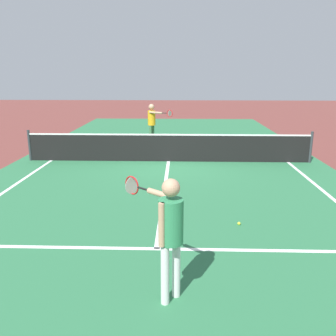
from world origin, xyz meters
TOP-DOWN VIEW (x-y plane):
  - ground_plane at (0.00, 0.00)m, footprint 60.00×60.00m
  - court_surface_inbounds at (0.00, 0.00)m, footprint 10.62×24.40m
  - line_service_near at (0.00, -6.40)m, footprint 8.22×0.10m
  - line_center_service at (0.00, -3.20)m, footprint 0.10×6.40m
  - net at (0.00, 0.00)m, footprint 9.76×0.09m
  - player_near at (0.26, -7.79)m, footprint 0.86×1.00m
  - player_far at (-0.77, 2.91)m, footprint 1.07×0.85m
  - tennis_ball_mid_court at (1.58, -5.34)m, footprint 0.07×0.07m

SIDE VIEW (x-z plane):
  - ground_plane at x=0.00m, z-range 0.00..0.00m
  - court_surface_inbounds at x=0.00m, z-range 0.00..0.00m
  - line_service_near at x=0.00m, z-range 0.00..0.01m
  - line_center_service at x=0.00m, z-range 0.00..0.01m
  - tennis_ball_mid_court at x=1.58m, z-range 0.00..0.07m
  - net at x=0.00m, z-range -0.04..1.03m
  - player_near at x=0.26m, z-range 0.21..1.90m
  - player_far at x=-0.77m, z-range 0.22..1.95m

